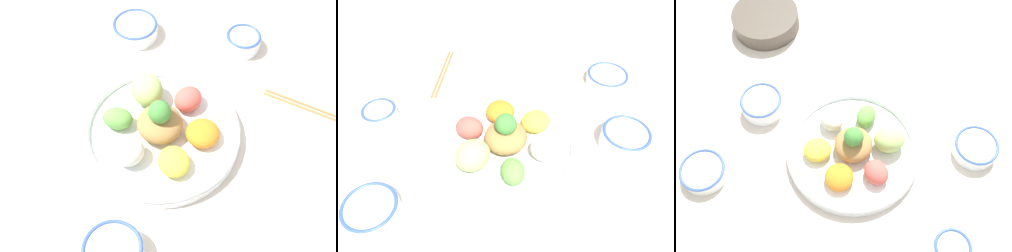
# 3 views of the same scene
# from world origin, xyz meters

# --- Properties ---
(ground_plane) EXTENTS (2.40, 2.40, 0.00)m
(ground_plane) POSITION_xyz_m (0.00, 0.00, 0.00)
(ground_plane) COLOR silver
(salad_platter) EXTENTS (0.32, 0.32, 0.11)m
(salad_platter) POSITION_xyz_m (0.03, 0.03, 0.03)
(salad_platter) COLOR white
(salad_platter) RESTS_ON ground_plane
(sauce_bowl_red) EXTENTS (0.11, 0.11, 0.03)m
(sauce_bowl_red) POSITION_xyz_m (-0.17, -0.26, 0.02)
(sauce_bowl_red) COLOR white
(sauce_bowl_red) RESTS_ON ground_plane
(rice_bowl_blue) EXTENTS (0.08, 0.08, 0.04)m
(rice_bowl_blue) POSITION_xyz_m (0.34, 0.01, 0.02)
(rice_bowl_blue) COLOR white
(rice_bowl_blue) RESTS_ON ground_plane
(sauce_bowl_dark) EXTENTS (0.10, 0.10, 0.05)m
(sauce_bowl_dark) POSITION_xyz_m (-0.22, -0.05, 0.03)
(sauce_bowl_dark) COLOR white
(sauce_bowl_dark) RESTS_ON ground_plane
(rice_bowl_plain) EXTENTS (0.11, 0.11, 0.04)m
(rice_bowl_plain) POSITION_xyz_m (0.24, 0.24, 0.02)
(rice_bowl_plain) COLOR white
(rice_bowl_plain) RESTS_ON ground_plane
(chopsticks_pair_near) EXTENTS (0.04, 0.21, 0.01)m
(chopsticks_pair_near) POSITION_xyz_m (0.27, -0.20, 0.00)
(chopsticks_pair_near) COLOR #9E6B3D
(chopsticks_pair_near) RESTS_ON ground_plane
(serving_spoon_main) EXTENTS (0.12, 0.04, 0.01)m
(serving_spoon_main) POSITION_xyz_m (0.07, -0.29, 0.00)
(serving_spoon_main) COLOR silver
(serving_spoon_main) RESTS_ON ground_plane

